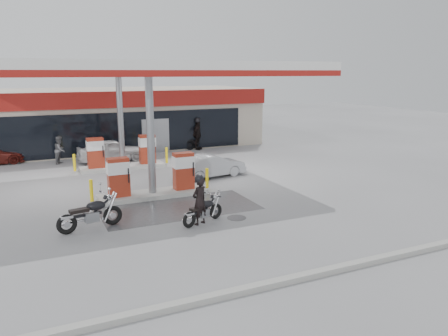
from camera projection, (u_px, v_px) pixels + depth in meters
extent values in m
plane|color=gray|center=(167.00, 210.00, 16.77)|extent=(90.00, 90.00, 0.00)
cube|color=#4C4C4F|center=(179.00, 208.00, 16.98)|extent=(6.00, 3.00, 0.00)
cylinder|color=#38383A|center=(237.00, 218.00, 15.81)|extent=(0.70, 0.70, 0.01)
cube|color=gray|center=(254.00, 288.00, 10.55)|extent=(28.00, 0.25, 0.15)
cube|color=#BCB09E|center=(97.00, 118.00, 30.53)|extent=(22.00, 8.00, 4.00)
cube|color=black|center=(108.00, 134.00, 27.09)|extent=(18.00, 0.10, 2.60)
cube|color=maroon|center=(107.00, 100.00, 26.57)|extent=(22.00, 0.25, 1.00)
cube|color=navy|center=(212.00, 97.00, 29.38)|extent=(3.50, 0.12, 0.80)
cube|color=gray|center=(156.00, 136.00, 28.34)|extent=(1.80, 0.14, 2.20)
cube|color=silver|center=(131.00, 69.00, 20.06)|extent=(16.00, 10.00, 0.60)
cube|color=maroon|center=(163.00, 73.00, 15.71)|extent=(16.00, 0.12, 0.24)
cube|color=maroon|center=(111.00, 73.00, 24.49)|extent=(16.00, 0.12, 0.24)
cylinder|color=gray|center=(151.00, 136.00, 17.99)|extent=(0.32, 0.32, 5.00)
cylinder|color=gray|center=(121.00, 121.00, 23.31)|extent=(0.32, 0.32, 5.00)
cube|color=#9E9E99|center=(153.00, 194.00, 18.53)|extent=(4.50, 1.30, 0.18)
cube|color=maroon|center=(119.00, 177.00, 17.76)|extent=(0.85, 0.48, 1.60)
cube|color=maroon|center=(184.00, 171.00, 18.91)|extent=(0.85, 0.48, 1.60)
cube|color=silver|center=(118.00, 168.00, 17.68)|extent=(0.88, 0.52, 0.50)
cube|color=silver|center=(183.00, 162.00, 18.82)|extent=(0.88, 0.52, 0.50)
cylinder|color=yellow|center=(91.00, 191.00, 17.41)|extent=(0.14, 0.14, 0.90)
cylinder|color=yellow|center=(207.00, 178.00, 19.45)|extent=(0.14, 0.14, 0.90)
cube|color=#9E9E99|center=(123.00, 167.00, 23.85)|extent=(4.50, 1.30, 0.18)
cube|color=maroon|center=(96.00, 153.00, 23.09)|extent=(0.85, 0.48, 1.60)
cube|color=maroon|center=(147.00, 149.00, 24.23)|extent=(0.85, 0.48, 1.60)
cube|color=silver|center=(95.00, 145.00, 23.00)|extent=(0.88, 0.52, 0.50)
cube|color=silver|center=(147.00, 142.00, 24.14)|extent=(0.88, 0.52, 0.50)
cylinder|color=yellow|center=(74.00, 163.00, 22.73)|extent=(0.14, 0.14, 0.90)
cylinder|color=yellow|center=(167.00, 155.00, 24.77)|extent=(0.14, 0.14, 0.90)
torus|color=black|center=(216.00, 211.00, 15.69)|extent=(0.57, 0.34, 0.56)
torus|color=black|center=(189.00, 220.00, 14.76)|extent=(0.57, 0.34, 0.56)
cube|color=gray|center=(204.00, 213.00, 15.23)|extent=(0.43, 0.35, 0.28)
cube|color=black|center=(201.00, 211.00, 15.11)|extent=(0.82, 0.41, 0.08)
ellipsoid|color=black|center=(206.00, 204.00, 15.27)|extent=(0.60, 0.48, 0.26)
cube|color=black|center=(197.00, 208.00, 14.94)|extent=(0.56, 0.41, 0.09)
cylinder|color=silver|center=(212.00, 195.00, 15.41)|extent=(0.30, 0.67, 0.03)
sphere|color=silver|center=(214.00, 197.00, 15.51)|extent=(0.17, 0.17, 0.17)
cylinder|color=silver|center=(191.00, 218.00, 15.00)|extent=(0.81, 0.39, 0.08)
imported|color=black|center=(199.00, 201.00, 14.99)|extent=(0.73, 0.62, 1.68)
torus|color=black|center=(113.00, 215.00, 15.05)|extent=(0.70, 0.28, 0.68)
torus|color=black|center=(67.00, 224.00, 14.16)|extent=(0.70, 0.28, 0.68)
cube|color=gray|center=(92.00, 217.00, 14.61)|extent=(0.49, 0.35, 0.34)
cube|color=black|center=(86.00, 215.00, 14.49)|extent=(1.02, 0.30, 0.09)
ellipsoid|color=black|center=(96.00, 206.00, 14.63)|extent=(0.69, 0.47, 0.32)
cube|color=black|center=(79.00, 211.00, 14.32)|extent=(0.66, 0.38, 0.11)
cylinder|color=silver|center=(105.00, 194.00, 14.75)|extent=(0.20, 0.85, 0.04)
sphere|color=silver|center=(109.00, 198.00, 14.85)|extent=(0.20, 0.20, 0.20)
cylinder|color=silver|center=(73.00, 222.00, 14.44)|extent=(1.01, 0.28, 0.09)
imported|color=silver|center=(111.00, 150.00, 25.60)|extent=(4.01, 1.82, 1.34)
imported|color=#58585D|center=(60.00, 150.00, 24.97)|extent=(0.88, 0.96, 1.60)
imported|color=#A5A7AD|center=(212.00, 166.00, 21.87)|extent=(3.60, 1.70, 1.14)
imported|color=black|center=(173.00, 140.00, 30.05)|extent=(4.28, 2.80, 1.09)
imported|color=black|center=(198.00, 135.00, 29.42)|extent=(1.22, 1.17, 2.04)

